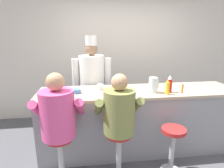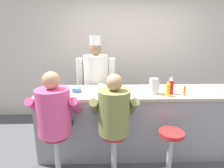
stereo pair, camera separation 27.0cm
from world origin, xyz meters
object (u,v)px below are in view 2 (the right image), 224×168
at_px(cereal_bowl, 77,90).
at_px(cook_in_whites_near, 96,81).
at_px(napkin_dispenser_chrome, 116,87).
at_px(diner_seated_pink, 55,114).
at_px(mustard_bottle_yellow, 168,89).
at_px(diner_seated_olive, 114,114).
at_px(coffee_mug_white, 101,87).
at_px(empty_stool_round, 170,147).
at_px(ketchup_bottle_red, 171,86).
at_px(breakfast_plate, 52,95).
at_px(hot_sauce_bottle_orange, 184,91).
at_px(water_pitcher_clear, 154,86).

distance_m(cereal_bowl, cook_in_whites_near, 0.71).
distance_m(napkin_dispenser_chrome, diner_seated_pink, 0.96).
distance_m(mustard_bottle_yellow, diner_seated_olive, 0.84).
height_order(coffee_mug_white, diner_seated_pink, diner_seated_pink).
bearing_deg(empty_stool_round, ketchup_bottle_red, 76.74).
bearing_deg(diner_seated_olive, ketchup_bottle_red, 27.64).
distance_m(cereal_bowl, empty_stool_round, 1.48).
bearing_deg(cereal_bowl, breakfast_plate, -150.26).
relative_size(hot_sauce_bottle_orange, empty_stool_round, 0.20).
distance_m(water_pitcher_clear, diner_seated_olive, 0.76).
bearing_deg(diner_seated_pink, breakfast_plate, 108.45).
height_order(water_pitcher_clear, napkin_dispenser_chrome, water_pitcher_clear).
bearing_deg(cereal_bowl, empty_stool_round, -25.61).
relative_size(water_pitcher_clear, diner_seated_pink, 0.16).
relative_size(ketchup_bottle_red, cook_in_whites_near, 0.14).
relative_size(napkin_dispenser_chrome, cook_in_whites_near, 0.07).
bearing_deg(ketchup_bottle_red, water_pitcher_clear, 175.22).
bearing_deg(cook_in_whites_near, ketchup_bottle_red, -36.32).
height_order(hot_sauce_bottle_orange, napkin_dispenser_chrome, hot_sauce_bottle_orange).
bearing_deg(hot_sauce_bottle_orange, cook_in_whites_near, 145.66).
height_order(cereal_bowl, diner_seated_pink, diner_seated_pink).
bearing_deg(napkin_dispenser_chrome, diner_seated_olive, -95.64).
xyz_separation_m(ketchup_bottle_red, diner_seated_pink, (-1.52, -0.42, -0.22)).
xyz_separation_m(diner_seated_olive, cook_in_whites_near, (-0.28, 1.23, 0.12)).
height_order(ketchup_bottle_red, mustard_bottle_yellow, ketchup_bottle_red).
distance_m(water_pitcher_clear, breakfast_plate, 1.41).
distance_m(breakfast_plate, cereal_bowl, 0.35).
bearing_deg(cereal_bowl, hot_sauce_bottle_orange, -7.30).
xyz_separation_m(breakfast_plate, empty_stool_round, (1.53, -0.42, -0.56)).
relative_size(cereal_bowl, napkin_dispenser_chrome, 1.15).
bearing_deg(breakfast_plate, water_pitcher_clear, 2.50).
bearing_deg(water_pitcher_clear, mustard_bottle_yellow, -34.07).
relative_size(napkin_dispenser_chrome, diner_seated_pink, 0.08).
bearing_deg(diner_seated_olive, mustard_bottle_yellow, 24.13).
bearing_deg(diner_seated_olive, napkin_dispenser_chrome, 84.36).
bearing_deg(water_pitcher_clear, breakfast_plate, -177.50).
bearing_deg(coffee_mug_white, cook_in_whites_near, 100.77).
xyz_separation_m(cereal_bowl, napkin_dispenser_chrome, (0.58, 0.02, 0.03)).
bearing_deg(breakfast_plate, diner_seated_olive, -24.76).
relative_size(hot_sauce_bottle_orange, cook_in_whites_near, 0.07).
bearing_deg(empty_stool_round, cereal_bowl, 154.39).
relative_size(water_pitcher_clear, empty_stool_round, 0.35).
bearing_deg(mustard_bottle_yellow, diner_seated_olive, -155.87).
distance_m(ketchup_bottle_red, napkin_dispenser_chrome, 0.77).
bearing_deg(water_pitcher_clear, diner_seated_pink, -160.88).
height_order(ketchup_bottle_red, breakfast_plate, ketchup_bottle_red).
relative_size(ketchup_bottle_red, hot_sauce_bottle_orange, 1.97).
distance_m(breakfast_plate, napkin_dispenser_chrome, 0.91).
distance_m(coffee_mug_white, empty_stool_round, 1.26).
xyz_separation_m(ketchup_bottle_red, diner_seated_olive, (-0.81, -0.43, -0.23)).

